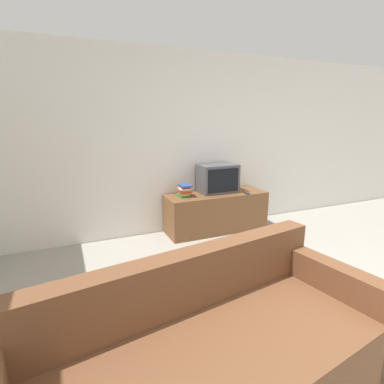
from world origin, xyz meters
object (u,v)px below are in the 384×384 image
Objects in this scene: couch at (209,366)px; book_stack at (184,190)px; tv_stand at (216,212)px; television at (218,178)px; remote_on_stand at (246,193)px.

book_stack is at bearing 62.01° from couch.
couch reaches higher than tv_stand.
television is 2.54× the size of book_stack.
television is 0.47m from remote_on_stand.
television reaches higher than tv_stand.
couch is at bearing -126.97° from remote_on_stand.
couch is 10.07× the size of book_stack.
tv_stand is 0.54m from remote_on_stand.
book_stack is 1.51× the size of remote_on_stand.
book_stack is (-0.51, 0.02, 0.38)m from tv_stand.
tv_stand is at bearing 52.46° from couch.
tv_stand is 0.63m from book_stack.
tv_stand is 2.67× the size of television.
television reaches higher than couch.
couch is 3.03m from remote_on_stand.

